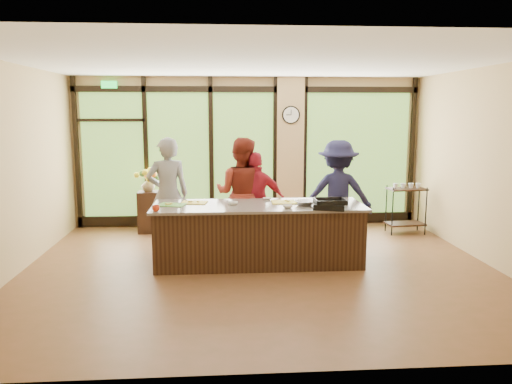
{
  "coord_description": "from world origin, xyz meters",
  "views": [
    {
      "loc": [
        -0.57,
        -7.13,
        2.32
      ],
      "look_at": [
        -0.03,
        0.4,
        1.1
      ],
      "focal_mm": 35.0,
      "sensor_mm": 36.0,
      "label": 1
    }
  ],
  "objects": [
    {
      "name": "floor",
      "position": [
        0.0,
        0.0,
        0.0
      ],
      "size": [
        7.0,
        7.0,
        0.0
      ],
      "primitive_type": "plane",
      "color": "brown",
      "rests_on": "ground"
    },
    {
      "name": "ceiling",
      "position": [
        0.0,
        0.0,
        3.0
      ],
      "size": [
        7.0,
        7.0,
        0.0
      ],
      "primitive_type": "plane",
      "rotation": [
        3.14,
        0.0,
        0.0
      ],
      "color": "white",
      "rests_on": "back_wall"
    },
    {
      "name": "back_wall",
      "position": [
        0.0,
        3.0,
        1.5
      ],
      "size": [
        7.0,
        0.0,
        7.0
      ],
      "primitive_type": "plane",
      "rotation": [
        1.57,
        0.0,
        0.0
      ],
      "color": "tan",
      "rests_on": "floor"
    },
    {
      "name": "left_wall",
      "position": [
        -3.5,
        0.0,
        1.5
      ],
      "size": [
        0.0,
        6.0,
        6.0
      ],
      "primitive_type": "plane",
      "rotation": [
        1.57,
        0.0,
        1.57
      ],
      "color": "tan",
      "rests_on": "floor"
    },
    {
      "name": "right_wall",
      "position": [
        3.5,
        0.0,
        1.5
      ],
      "size": [
        0.0,
        6.0,
        6.0
      ],
      "primitive_type": "plane",
      "rotation": [
        1.57,
        0.0,
        -1.57
      ],
      "color": "tan",
      "rests_on": "floor"
    },
    {
      "name": "window_wall",
      "position": [
        0.16,
        2.95,
        1.39
      ],
      "size": [
        6.9,
        0.12,
        3.0
      ],
      "color": "tan",
      "rests_on": "floor"
    },
    {
      "name": "island_base",
      "position": [
        0.0,
        0.3,
        0.44
      ],
      "size": [
        3.1,
        1.0,
        0.88
      ],
      "primitive_type": "cube",
      "color": "black",
      "rests_on": "floor"
    },
    {
      "name": "countertop",
      "position": [
        0.0,
        0.3,
        0.9
      ],
      "size": [
        3.2,
        1.1,
        0.04
      ],
      "primitive_type": "cube",
      "color": "slate",
      "rests_on": "island_base"
    },
    {
      "name": "wall_clock",
      "position": [
        0.85,
        2.87,
        2.25
      ],
      "size": [
        0.36,
        0.04,
        0.36
      ],
      "color": "black",
      "rests_on": "window_wall"
    },
    {
      "name": "cook_left",
      "position": [
        -1.45,
        1.16,
        0.95
      ],
      "size": [
        0.77,
        0.58,
        1.9
      ],
      "primitive_type": "imported",
      "rotation": [
        0.0,
        0.0,
        3.34
      ],
      "color": "slate",
      "rests_on": "floor"
    },
    {
      "name": "cook_midleft",
      "position": [
        -0.22,
        1.16,
        0.95
      ],
      "size": [
        1.11,
        0.99,
        1.89
      ],
      "primitive_type": "imported",
      "rotation": [
        0.0,
        0.0,
        2.79
      ],
      "color": "maroon",
      "rests_on": "floor"
    },
    {
      "name": "cook_midright",
      "position": [
        0.02,
        1.07,
        0.83
      ],
      "size": [
        0.99,
        0.45,
        1.66
      ],
      "primitive_type": "imported",
      "rotation": [
        0.0,
        0.0,
        3.1
      ],
      "color": "#A41928",
      "rests_on": "floor"
    },
    {
      "name": "cook_right",
      "position": [
        1.42,
        1.13,
        0.92
      ],
      "size": [
        1.28,
        0.86,
        1.84
      ],
      "primitive_type": "imported",
      "rotation": [
        0.0,
        0.0,
        2.99
      ],
      "color": "#1A1939",
      "rests_on": "floor"
    },
    {
      "name": "roasting_pan",
      "position": [
        1.01,
        -0.12,
        0.96
      ],
      "size": [
        0.53,
        0.47,
        0.08
      ],
      "primitive_type": "cube",
      "rotation": [
        0.0,
        0.0,
        -0.33
      ],
      "color": "black",
      "rests_on": "countertop"
    },
    {
      "name": "mixing_bowl",
      "position": [
        0.7,
        0.18,
        0.96
      ],
      "size": [
        0.37,
        0.37,
        0.07
      ],
      "primitive_type": "imported",
      "rotation": [
        0.0,
        0.0,
        0.34
      ],
      "color": "silver",
      "rests_on": "countertop"
    },
    {
      "name": "cutting_board_left",
      "position": [
        -1.31,
        0.34,
        0.93
      ],
      "size": [
        0.46,
        0.39,
        0.01
      ],
      "primitive_type": "cube",
      "rotation": [
        0.0,
        0.0,
        -0.27
      ],
      "color": "#529837",
      "rests_on": "countertop"
    },
    {
      "name": "cutting_board_center",
      "position": [
        -0.98,
        0.51,
        0.93
      ],
      "size": [
        0.43,
        0.35,
        0.01
      ],
      "primitive_type": "cube",
      "rotation": [
        0.0,
        0.0,
        -0.15
      ],
      "color": "gold",
      "rests_on": "countertop"
    },
    {
      "name": "cutting_board_right",
      "position": [
        0.44,
        0.44,
        0.93
      ],
      "size": [
        0.46,
        0.35,
        0.01
      ],
      "primitive_type": "cube",
      "rotation": [
        0.0,
        0.0,
        -0.03
      ],
      "color": "gold",
      "rests_on": "countertop"
    },
    {
      "name": "prep_bowl_near",
      "position": [
        -0.39,
        0.3,
        0.94
      ],
      "size": [
        0.15,
        0.15,
        0.05
      ],
      "primitive_type": "imported",
      "rotation": [
        0.0,
        0.0,
        -0.05
      ],
      "color": "silver",
      "rests_on": "countertop"
    },
    {
      "name": "prep_bowl_mid",
      "position": [
        0.41,
        -0.02,
        0.94
      ],
      "size": [
        0.19,
        0.19,
        0.05
      ],
      "primitive_type": "imported",
      "rotation": [
        0.0,
        0.0,
        -0.27
      ],
      "color": "silver",
      "rests_on": "countertop"
    },
    {
      "name": "prep_bowl_far",
      "position": [
        0.17,
        0.69,
        0.94
      ],
      "size": [
        0.15,
        0.15,
        0.03
      ],
      "primitive_type": "imported",
      "rotation": [
        0.0,
        0.0,
        0.2
      ],
      "color": "silver",
      "rests_on": "countertop"
    },
    {
      "name": "red_ramekin",
      "position": [
        -1.49,
        -0.13,
        0.96
      ],
      "size": [
        0.13,
        0.13,
        0.09
      ],
      "primitive_type": "imported",
      "rotation": [
        0.0,
        0.0,
        0.16
      ],
      "color": "red",
      "rests_on": "countertop"
    },
    {
      "name": "flower_stand",
      "position": [
        -1.96,
        2.45,
        0.4
      ],
      "size": [
        0.4,
        0.4,
        0.8
      ],
      "primitive_type": "cube",
      "rotation": [
        0.0,
        0.0,
        0.01
      ],
      "color": "black",
      "rests_on": "floor"
    },
    {
      "name": "flower_vase",
      "position": [
        -1.96,
        2.45,
        0.93
      ],
      "size": [
        0.31,
        0.31,
        0.27
      ],
      "primitive_type": "imported",
      "rotation": [
        0.0,
        0.0,
        -0.26
      ],
      "color": "olive",
      "rests_on": "flower_stand"
    },
    {
      "name": "bar_cart",
      "position": [
        2.97,
        2.02,
        0.58
      ],
      "size": [
        0.74,
        0.46,
        0.97
      ],
      "rotation": [
        0.0,
        0.0,
        0.09
      ],
      "color": "black",
      "rests_on": "floor"
    }
  ]
}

